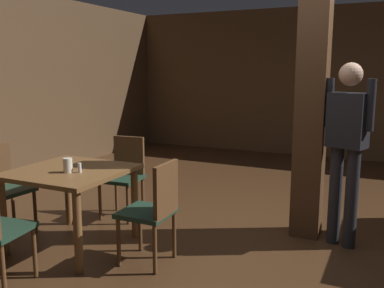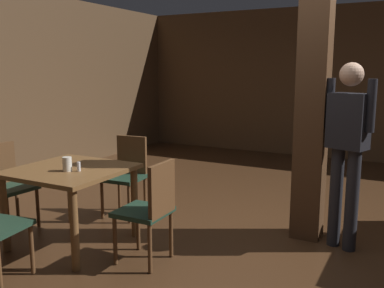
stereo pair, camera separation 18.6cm
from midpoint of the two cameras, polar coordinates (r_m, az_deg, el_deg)
ground_plane at (r=4.31m, az=7.89°, el=-12.83°), size 10.80×10.80×0.00m
wall_back at (r=8.38m, az=17.51°, el=7.76°), size 8.00×0.10×2.80m
pillar at (r=4.29m, az=14.50°, el=6.16°), size 0.28×0.28×2.80m
dining_table at (r=4.18m, az=-17.10°, el=-4.82°), size 0.99×0.99×0.74m
chair_north at (r=4.93m, az=-10.07°, el=-3.72°), size 0.45×0.45×0.89m
chair_east at (r=3.68m, az=-6.53°, el=-8.39°), size 0.43×0.43×0.89m
chair_west at (r=4.81m, az=-24.98°, el=-4.87°), size 0.46×0.46×0.89m
napkin_cup at (r=4.02m, az=-17.52°, el=-2.73°), size 0.08×0.08×0.13m
salt_shaker at (r=4.00m, az=-16.06°, el=-3.06°), size 0.03×0.03×0.09m
standing_person at (r=4.15m, az=18.72°, el=0.30°), size 0.47×0.30×1.72m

